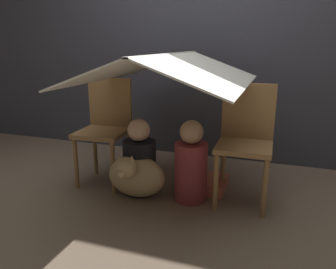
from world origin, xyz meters
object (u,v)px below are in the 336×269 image
chair_left (106,125)px  person_second (191,165)px  chair_right (245,138)px  dog (135,175)px  person_front (139,161)px

chair_left → person_second: chair_left is taller
chair_right → person_second: size_ratio=1.41×
person_second → dog: (-0.42, -0.11, -0.09)m
chair_right → dog: (-0.80, -0.24, -0.32)m
chair_right → dog: 0.89m
chair_left → dog: 0.55m
person_front → dog: size_ratio=1.31×
person_front → dog: bearing=-86.2°
chair_right → dog: size_ratio=1.90×
chair_right → person_second: bearing=-162.2°
chair_left → chair_right: (1.18, 0.00, 0.00)m
person_front → person_second: person_second is taller
chair_left → person_second: 0.84m
chair_left → dog: (0.38, -0.24, -0.32)m
person_second → dog: 0.44m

